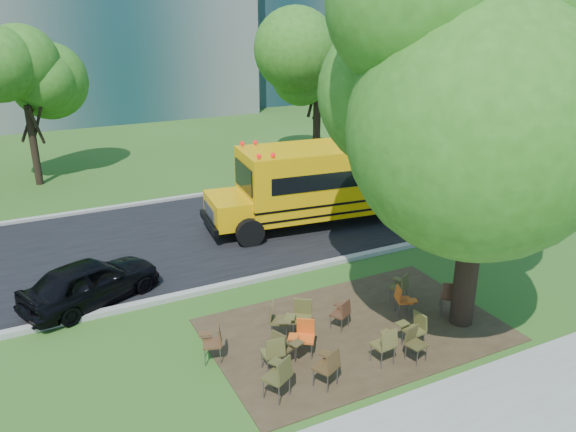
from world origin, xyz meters
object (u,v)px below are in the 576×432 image
chair_9 (301,314)px  chair_13 (401,285)px  chair_12 (403,298)px  school_bus (377,173)px  chair_1 (275,350)px  chair_5 (415,341)px  chair_6 (415,326)px  chair_7 (451,294)px  chair_0 (280,373)px  chair_14 (283,345)px  main_tree (490,84)px  black_car (91,281)px  chair_2 (329,364)px  chair_3 (304,334)px  chair_11 (342,311)px  chair_4 (386,342)px  chair_10 (277,317)px  chair_8 (214,339)px

chair_9 → chair_13: 3.18m
chair_12 → school_bus: bearing=170.4°
chair_1 → chair_5: bearing=-15.7°
chair_5 → chair_6: size_ratio=0.94×
chair_1 → chair_7: chair_7 is taller
chair_0 → chair_7: bearing=-18.7°
chair_14 → chair_5: bearing=45.4°
chair_0 → chair_7: 5.47m
main_tree → black_car: (-8.07, 5.17, -5.25)m
chair_1 → chair_5: 3.11m
school_bus → chair_12: school_bus is taller
chair_2 → chair_1: bearing=104.6°
chair_1 → chair_12: size_ratio=1.13×
main_tree → chair_3: (-4.16, 0.54, -5.33)m
chair_0 → chair_2: chair_0 is taller
chair_12 → chair_11: bearing=-73.7°
school_bus → chair_0: 11.25m
chair_4 → chair_14: size_ratio=1.04×
chair_3 → chair_0: bearing=78.0°
chair_0 → chair_9: 2.37m
chair_11 → chair_13: 2.21m
chair_7 → black_car: 9.38m
chair_0 → chair_5: size_ratio=1.18×
chair_9 → chair_0: bearing=87.1°
chair_0 → chair_1: 0.86m
main_tree → chair_10: (-4.41, 1.43, -5.31)m
school_bus → chair_1: (-7.59, -7.16, -1.09)m
chair_2 → chair_11: 2.27m
main_tree → chair_2: 6.84m
chair_11 → black_car: size_ratio=0.22×
main_tree → chair_12: bearing=139.2°
chair_5 → chair_9: chair_9 is taller
chair_10 → chair_12: size_ratio=1.12×
chair_6 → black_car: black_car is taller
chair_1 → chair_6: bearing=-6.7°
chair_4 → chair_11: chair_4 is taller
chair_4 → chair_14: bearing=149.7°
chair_12 → chair_13: bearing=165.4°
black_car → chair_14: bearing=-168.7°
chair_8 → chair_10: size_ratio=0.96×
school_bus → chair_1: school_bus is taller
chair_6 → chair_8: bearing=64.4°
school_bus → chair_11: bearing=-124.5°
chair_3 → chair_7: size_ratio=0.95×
school_bus → chair_9: school_bus is taller
chair_14 → school_bus: bearing=111.8°
chair_7 → chair_8: bearing=-151.1°
chair_5 → chair_11: chair_5 is taller
main_tree → chair_5: main_tree is taller
chair_9 → chair_10: 0.59m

